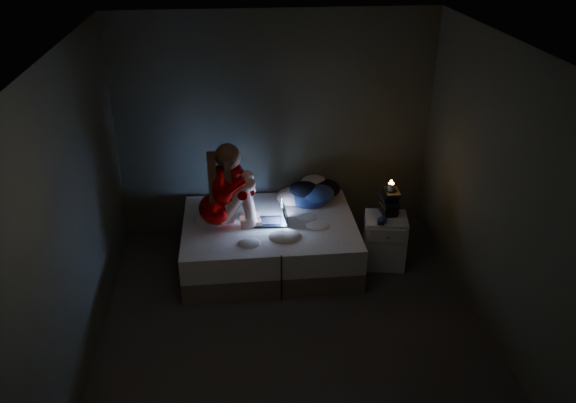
{
  "coord_description": "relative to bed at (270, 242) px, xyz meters",
  "views": [
    {
      "loc": [
        -0.48,
        -4.25,
        3.56
      ],
      "look_at": [
        0.05,
        1.0,
        0.8
      ],
      "focal_mm": 35.65,
      "sensor_mm": 36.0,
      "label": 1
    }
  ],
  "objects": [
    {
      "name": "wall_front",
      "position": [
        0.14,
        -3.01,
        1.05
      ],
      "size": [
        3.6,
        0.02,
        2.6
      ],
      "primitive_type": "cube",
      "color": "#3E3F3B",
      "rests_on": "ground"
    },
    {
      "name": "bed",
      "position": [
        0.0,
        0.0,
        0.0
      ],
      "size": [
        1.85,
        1.39,
        0.51
      ],
      "primitive_type": null,
      "color": "#B9B3A8",
      "rests_on": "ground"
    },
    {
      "name": "wall_left",
      "position": [
        -1.67,
        -1.1,
        1.05
      ],
      "size": [
        0.02,
        3.8,
        2.6
      ],
      "primitive_type": "cube",
      "color": "#3E3F3B",
      "rests_on": "ground"
    },
    {
      "name": "nightstand",
      "position": [
        1.25,
        -0.15,
        0.04
      ],
      "size": [
        0.5,
        0.46,
        0.58
      ],
      "primitive_type": "cube",
      "rotation": [
        0.0,
        0.0,
        -0.17
      ],
      "color": "silver",
      "rests_on": "ground"
    },
    {
      "name": "wall_right",
      "position": [
        1.95,
        -1.1,
        1.05
      ],
      "size": [
        0.02,
        3.8,
        2.6
      ],
      "primitive_type": "cube",
      "color": "#3E3F3B",
      "rests_on": "ground"
    },
    {
      "name": "floor",
      "position": [
        0.14,
        -1.1,
        -0.26
      ],
      "size": [
        3.6,
        3.8,
        0.02
      ],
      "primitive_type": "cube",
      "color": "#282625",
      "rests_on": "ground"
    },
    {
      "name": "laptop",
      "position": [
        0.01,
        -0.02,
        0.38
      ],
      "size": [
        0.37,
        0.28,
        0.25
      ],
      "primitive_type": null,
      "rotation": [
        0.0,
        0.0,
        -0.07
      ],
      "color": "black",
      "rests_on": "bed"
    },
    {
      "name": "ceiling",
      "position": [
        0.14,
        -1.1,
        2.36
      ],
      "size": [
        3.6,
        3.8,
        0.02
      ],
      "primitive_type": "cube",
      "color": "silver",
      "rests_on": "ground"
    },
    {
      "name": "candle",
      "position": [
        1.29,
        -0.08,
        0.67
      ],
      "size": [
        0.07,
        0.07,
        0.08
      ],
      "primitive_type": "cylinder",
      "color": "beige",
      "rests_on": "book_stack"
    },
    {
      "name": "pillow",
      "position": [
        -0.58,
        0.15,
        0.31
      ],
      "size": [
        0.4,
        0.29,
        0.12
      ],
      "primitive_type": "cube",
      "color": "white",
      "rests_on": "bed"
    },
    {
      "name": "wall_back",
      "position": [
        0.14,
        0.81,
        1.05
      ],
      "size": [
        3.6,
        0.02,
        2.6
      ],
      "primitive_type": "cube",
      "color": "#3E3F3B",
      "rests_on": "ground"
    },
    {
      "name": "blue_orb",
      "position": [
        1.2,
        -0.28,
        0.37
      ],
      "size": [
        0.08,
        0.08,
        0.08
      ],
      "primitive_type": "sphere",
      "color": "navy",
      "rests_on": "nightstand"
    },
    {
      "name": "clothes_pile",
      "position": [
        0.48,
        0.37,
        0.41
      ],
      "size": [
        0.64,
        0.58,
        0.32
      ],
      "primitive_type": null,
      "rotation": [
        0.0,
        0.0,
        0.34
      ],
      "color": "#181C3D",
      "rests_on": "bed"
    },
    {
      "name": "woman",
      "position": [
        -0.56,
        -0.0,
        0.72
      ],
      "size": [
        0.59,
        0.4,
        0.92
      ],
      "primitive_type": null,
      "rotation": [
        0.0,
        0.0,
        0.05
      ],
      "color": "#A30200",
      "rests_on": "bed"
    },
    {
      "name": "book_stack",
      "position": [
        1.29,
        -0.08,
        0.48
      ],
      "size": [
        0.19,
        0.25,
        0.3
      ],
      "primitive_type": null,
      "color": "black",
      "rests_on": "nightstand"
    },
    {
      "name": "phone",
      "position": [
        1.18,
        -0.27,
        0.33
      ],
      "size": [
        0.09,
        0.15,
        0.01
      ],
      "primitive_type": "cube",
      "rotation": [
        0.0,
        0.0,
        -0.12
      ],
      "color": "black",
      "rests_on": "nightstand"
    }
  ]
}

